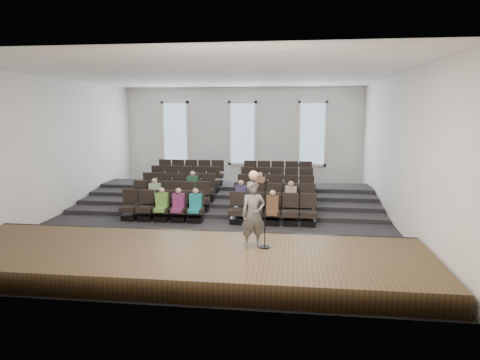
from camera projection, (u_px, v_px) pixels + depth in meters
name	position (u px, v px, depth m)	size (l,w,h in m)	color
ground	(219.00, 219.00, 15.31)	(14.00, 14.00, 0.00)	black
ceiling	(218.00, 75.00, 14.51)	(12.00, 14.00, 0.02)	white
wall_back	(243.00, 137.00, 21.79)	(12.00, 0.04, 5.00)	white
wall_front	(154.00, 181.00, 8.03)	(12.00, 0.04, 5.00)	white
wall_left	(57.00, 147.00, 15.65)	(0.04, 14.00, 5.00)	white
wall_right	(398.00, 151.00, 14.17)	(0.04, 14.00, 5.00)	white
stage	(183.00, 261.00, 10.27)	(11.80, 3.60, 0.50)	#4C3920
stage_lip	(199.00, 239.00, 12.01)	(11.80, 0.06, 0.52)	black
risers	(232.00, 196.00, 18.38)	(11.80, 4.80, 0.60)	black
seating_rows	(226.00, 192.00, 16.71)	(6.80, 4.70, 1.67)	black
windows	(242.00, 133.00, 21.69)	(8.44, 0.10, 3.24)	white
audience	(216.00, 195.00, 15.41)	(5.45, 2.64, 1.10)	#66A441
speaker	(253.00, 214.00, 10.40)	(0.60, 0.39, 1.63)	#5C5957
mic_stand	(265.00, 228.00, 10.40)	(0.28, 0.28, 1.65)	black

